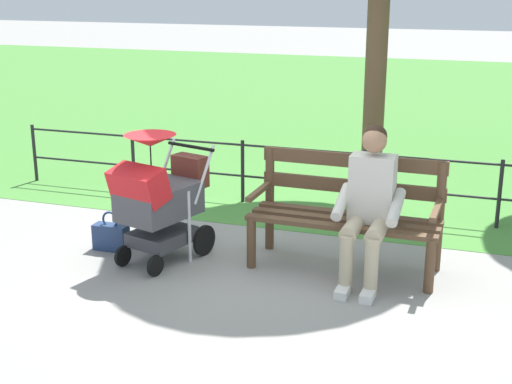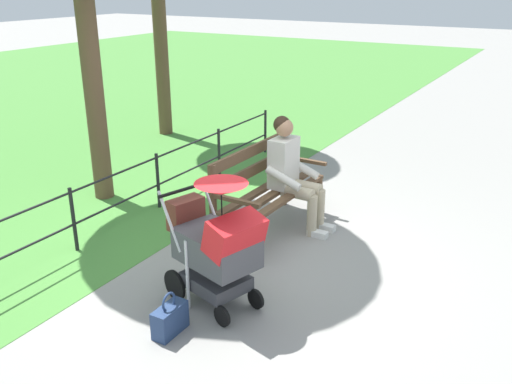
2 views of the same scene
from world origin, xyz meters
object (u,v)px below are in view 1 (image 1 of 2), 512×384
park_bench (347,208)px  person_on_bench (369,201)px  handbag (111,236)px  stroller (158,197)px

park_bench → person_on_bench: bearing=134.9°
handbag → park_bench: bearing=-171.4°
handbag → person_on_bench: bearing=-177.7°
park_bench → person_on_bench: size_ratio=1.26×
person_on_bench → stroller: 1.80m
stroller → park_bench: bearing=-165.0°
park_bench → handbag: size_ratio=4.36×
person_on_bench → handbag: size_ratio=3.45×
park_bench → person_on_bench: 0.35m
stroller → handbag: (0.55, -0.10, -0.47)m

